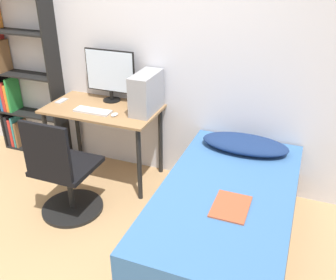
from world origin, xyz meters
name	(u,v)px	position (x,y,z in m)	size (l,w,h in m)	color
ground_plane	(71,260)	(0.00, 0.00, 0.00)	(14.00, 14.00, 0.00)	tan
wall_back	(147,51)	(0.00, 1.50, 1.25)	(8.00, 0.05, 2.50)	silver
desk	(103,119)	(-0.34, 1.17, 0.64)	(1.09, 0.61, 0.75)	#997047
bookshelf	(16,80)	(-1.51, 1.36, 0.84)	(0.78, 0.23, 1.81)	black
office_chair	(64,179)	(-0.34, 0.48, 0.36)	(0.55, 0.55, 0.94)	black
bed	(225,219)	(1.04, 0.57, 0.27)	(0.98, 1.82, 0.55)	#4C3D2D
pillow	(245,144)	(1.04, 1.22, 0.60)	(0.75, 0.36, 0.11)	navy
magazine	(231,207)	(1.11, 0.37, 0.55)	(0.24, 0.32, 0.01)	#B24C2D
monitor	(110,73)	(-0.35, 1.38, 1.03)	(0.52, 0.17, 0.51)	black
keyboard	(93,111)	(-0.37, 1.05, 0.76)	(0.36, 0.12, 0.02)	silver
pc_tower	(146,93)	(0.10, 1.25, 0.93)	(0.18, 0.41, 0.36)	#99999E
mouse	(114,115)	(-0.14, 1.05, 0.76)	(0.06, 0.09, 0.02)	silver
phone	(62,101)	(-0.80, 1.18, 0.76)	(0.07, 0.14, 0.01)	#B7B7BC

